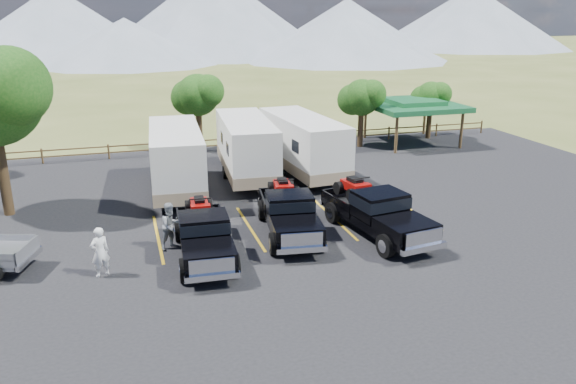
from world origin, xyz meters
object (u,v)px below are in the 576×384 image
object	(u,v)px
rig_right	(376,211)
pavilion	(413,105)
trailer_right	(303,146)
trailer_center	(246,148)
rig_left	(204,233)
trailer_left	(176,160)
person_b	(171,226)
person_a	(100,252)
rig_center	(289,211)

from	to	relation	value
rig_right	pavilion	bearing A→B (deg)	48.27
trailer_right	pavilion	bearing A→B (deg)	25.26
pavilion	trailer_center	xyz separation A→B (m)	(-13.44, -5.51, -0.96)
rig_left	trailer_left	distance (m)	8.47
rig_right	person_b	distance (m)	8.59
person_a	trailer_left	bearing A→B (deg)	-135.71
rig_left	trailer_right	distance (m)	11.98
trailer_left	trailer_center	distance (m)	4.30
rig_center	person_b	size ratio (longest dim) A/B	3.31
rig_center	rig_right	bearing A→B (deg)	-10.17
rig_left	person_a	distance (m)	3.89
rig_center	trailer_center	world-z (taller)	trailer_center
pavilion	trailer_left	world-z (taller)	trailer_left
rig_right	trailer_left	size ratio (longest dim) A/B	0.68
rig_left	trailer_center	xyz separation A→B (m)	(3.93, 9.87, 0.83)
rig_right	trailer_center	bearing A→B (deg)	101.24
person_a	person_b	world-z (taller)	person_b
rig_left	person_a	bearing A→B (deg)	-166.91
rig_center	person_b	xyz separation A→B (m)	(-4.99, -0.18, -0.03)
rig_right	trailer_left	bearing A→B (deg)	123.92
trailer_right	person_b	size ratio (longest dim) A/B	5.14
pavilion	trailer_center	size ratio (longest dim) A/B	0.63
rig_center	person_b	world-z (taller)	rig_center
trailer_left	person_b	distance (m)	7.41
trailer_center	trailer_left	bearing A→B (deg)	-156.20
trailer_center	person_a	xyz separation A→B (m)	(-7.77, -10.52, -0.85)
trailer_right	person_b	xyz separation A→B (m)	(-8.33, -8.40, -0.83)
rig_left	person_b	world-z (taller)	rig_left
pavilion	rig_left	bearing A→B (deg)	-138.47
trailer_center	person_b	size ratio (longest dim) A/B	5.12
person_b	rig_center	bearing A→B (deg)	-27.36
trailer_right	person_b	world-z (taller)	trailer_right
rig_center	trailer_right	distance (m)	8.91
rig_left	person_b	distance (m)	1.62
pavilion	rig_center	distance (m)	19.59
trailer_right	person_b	distance (m)	11.86
rig_center	person_a	distance (m)	7.93
pavilion	person_a	xyz separation A→B (m)	(-21.20, -16.04, -1.81)
rig_center	trailer_center	bearing A→B (deg)	96.87
trailer_right	person_b	bearing A→B (deg)	-139.32
pavilion	person_b	bearing A→B (deg)	-142.43
trailer_center	trailer_right	world-z (taller)	trailer_right
trailer_center	person_b	distance (m)	10.13
trailer_center	trailer_right	distance (m)	3.27
pavilion	trailer_right	xyz separation A→B (m)	(-10.18, -5.84, -0.95)
person_a	person_b	xyz separation A→B (m)	(2.69, 1.79, 0.03)
pavilion	person_b	size ratio (longest dim) A/B	3.21
person_a	trailer_right	bearing A→B (deg)	-160.68
rig_right	person_b	bearing A→B (deg)	165.22
pavilion	person_b	xyz separation A→B (m)	(-18.52, -14.24, -1.78)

